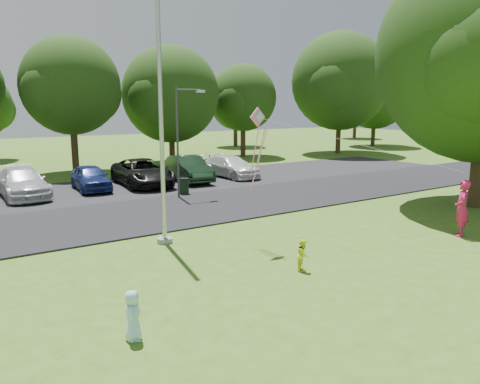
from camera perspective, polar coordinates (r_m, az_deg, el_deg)
ground at (r=13.63m, az=13.90°, el=-8.69°), size 120.00×120.00×0.00m
park_road at (r=20.51m, az=-4.98°, el=-1.83°), size 60.00×6.00×0.06m
parking_strip at (r=26.29m, az=-11.86°, el=0.74°), size 42.00×7.00×0.06m
flagpole at (r=14.88m, az=-9.63°, el=9.44°), size 0.50×0.50×10.00m
street_lamp at (r=22.33m, az=-7.15°, el=7.24°), size 1.48×0.26×5.24m
trash_can at (r=23.44m, az=-6.86°, el=0.68°), size 0.53×0.53×0.83m
tree_row at (r=34.68m, az=-15.31°, el=12.36°), size 64.35×11.94×10.88m
horizon_trees at (r=44.59m, az=-16.22°, el=10.03°), size 77.46×7.20×7.02m
parked_cars at (r=26.07m, az=-12.28°, el=2.26°), size 13.83×5.34×1.47m
woman at (r=17.58m, az=25.42°, el=-1.80°), size 0.84×0.79×1.93m
child_yellow at (r=12.85m, az=7.70°, el=-7.62°), size 0.53×0.52×0.87m
child_blue at (r=9.38m, az=-12.94°, el=-14.47°), size 0.45×0.56×1.00m
kite at (r=14.50m, az=2.91°, el=7.25°), size 6.71×3.28×2.60m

